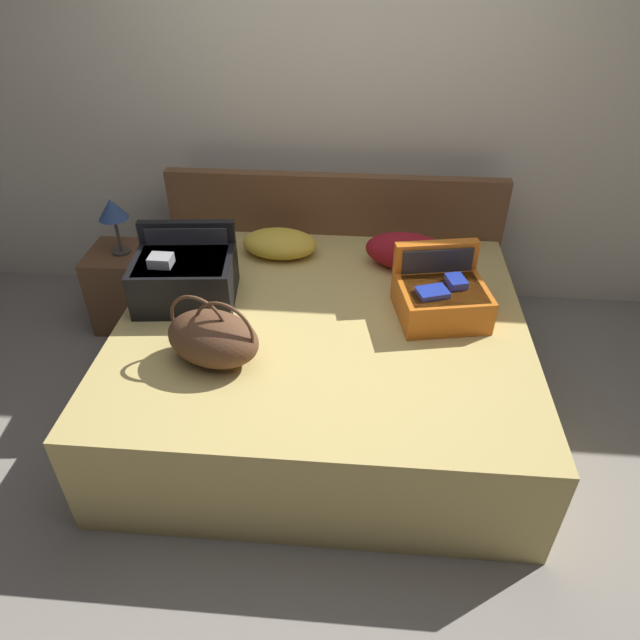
{
  "coord_description": "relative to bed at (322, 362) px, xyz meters",
  "views": [
    {
      "loc": [
        0.19,
        -1.99,
        2.33
      ],
      "look_at": [
        0.0,
        0.26,
        0.68
      ],
      "focal_mm": 32.32,
      "sensor_mm": 36.0,
      "label": 1
    }
  ],
  "objects": [
    {
      "name": "ground_plane",
      "position": [
        0.0,
        -0.4,
        -0.29
      ],
      "size": [
        12.0,
        12.0,
        0.0
      ],
      "primitive_type": "plane",
      "color": "gray"
    },
    {
      "name": "back_wall",
      "position": [
        0.0,
        1.25,
        1.01
      ],
      "size": [
        8.0,
        0.1,
        2.6
      ],
      "primitive_type": "cube",
      "color": "beige",
      "rests_on": "ground"
    },
    {
      "name": "bed",
      "position": [
        0.0,
        0.0,
        0.0
      ],
      "size": [
        2.09,
        1.85,
        0.58
      ],
      "primitive_type": "cube",
      "color": "tan",
      "rests_on": "ground"
    },
    {
      "name": "headboard",
      "position": [
        0.0,
        0.97,
        0.2
      ],
      "size": [
        2.13,
        0.08,
        0.97
      ],
      "primitive_type": "cube",
      "color": "brown",
      "rests_on": "ground"
    },
    {
      "name": "hard_case_large",
      "position": [
        -0.74,
        0.13,
        0.44
      ],
      "size": [
        0.55,
        0.47,
        0.37
      ],
      "rotation": [
        0.0,
        0.0,
        0.1
      ],
      "color": "black",
      "rests_on": "bed"
    },
    {
      "name": "hard_case_medium",
      "position": [
        0.6,
        0.1,
        0.4
      ],
      "size": [
        0.5,
        0.47,
        0.34
      ],
      "rotation": [
        0.0,
        0.0,
        0.19
      ],
      "color": "#D16619",
      "rests_on": "bed"
    },
    {
      "name": "duffel_bag",
      "position": [
        -0.47,
        -0.36,
        0.42
      ],
      "size": [
        0.51,
        0.42,
        0.34
      ],
      "rotation": [
        0.0,
        0.0,
        -0.3
      ],
      "color": "brown",
      "rests_on": "bed"
    },
    {
      "name": "pillow_near_headboard",
      "position": [
        0.45,
        0.56,
        0.4
      ],
      "size": [
        0.54,
        0.34,
        0.22
      ],
      "primitive_type": "ellipsoid",
      "rotation": [
        0.0,
        0.0,
        -0.2
      ],
      "color": "maroon",
      "rests_on": "bed"
    },
    {
      "name": "pillow_center_head",
      "position": [
        -0.31,
        0.65,
        0.37
      ],
      "size": [
        0.47,
        0.32,
        0.16
      ],
      "primitive_type": "ellipsoid",
      "rotation": [
        0.0,
        0.0,
        -0.07
      ],
      "color": "gold",
      "rests_on": "bed"
    },
    {
      "name": "nightstand",
      "position": [
        -1.32,
        0.68,
        -0.02
      ],
      "size": [
        0.44,
        0.4,
        0.53
      ],
      "primitive_type": "cube",
      "color": "brown",
      "rests_on": "ground"
    },
    {
      "name": "table_lamp",
      "position": [
        -1.32,
        0.68,
        0.52
      ],
      "size": [
        0.18,
        0.18,
        0.36
      ],
      "color": "#3F3833",
      "rests_on": "nightstand"
    }
  ]
}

